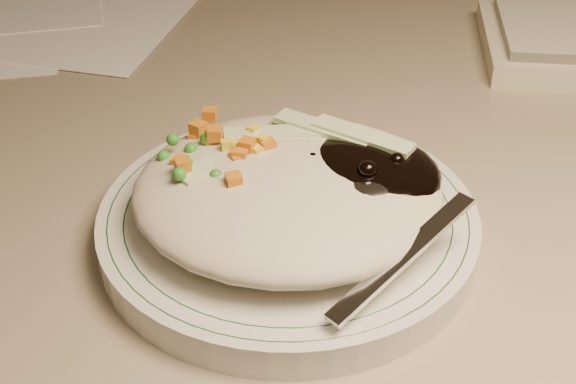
{
  "coord_description": "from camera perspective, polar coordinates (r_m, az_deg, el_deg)",
  "views": [
    {
      "loc": [
        -0.03,
        0.78,
        1.07
      ],
      "look_at": [
        -0.06,
        1.19,
        0.78
      ],
      "focal_mm": 50.0,
      "sensor_mm": 36.0,
      "label": 1
    }
  ],
  "objects": [
    {
      "name": "desk",
      "position": [
        0.8,
        5.71,
        -6.18
      ],
      "size": [
        1.4,
        0.7,
        0.74
      ],
      "color": "gray",
      "rests_on": "ground"
    },
    {
      "name": "plate",
      "position": [
        0.51,
        0.0,
        -2.36
      ],
      "size": [
        0.24,
        0.24,
        0.02
      ],
      "primitive_type": "cylinder",
      "color": "silver",
      "rests_on": "desk"
    },
    {
      "name": "plate_rim",
      "position": [
        0.51,
        -0.0,
        -1.47
      ],
      "size": [
        0.23,
        0.23,
        0.0
      ],
      "color": "#144723",
      "rests_on": "plate"
    },
    {
      "name": "meal",
      "position": [
        0.5,
        0.49,
        0.45
      ],
      "size": [
        0.21,
        0.19,
        0.05
      ],
      "color": "#BAB197",
      "rests_on": "plate"
    }
  ]
}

